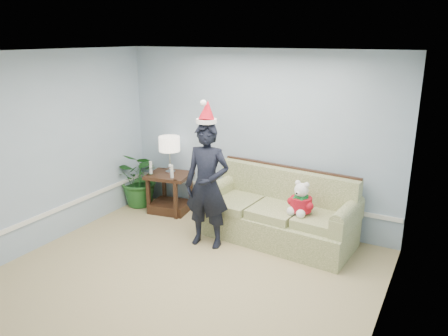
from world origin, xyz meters
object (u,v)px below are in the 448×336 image
at_px(table_lamp, 169,145).
at_px(man, 207,186).
at_px(sofa, 279,216).
at_px(houseplant, 141,178).
at_px(teddy_bear, 301,202).
at_px(side_table, 170,197).

height_order(table_lamp, man, man).
xyz_separation_m(sofa, houseplant, (-2.60, 0.08, 0.13)).
relative_size(table_lamp, houseplant, 0.63).
height_order(table_lamp, teddy_bear, table_lamp).
bearing_deg(man, side_table, 140.19).
xyz_separation_m(table_lamp, houseplant, (-0.58, -0.07, -0.65)).
xyz_separation_m(sofa, teddy_bear, (0.38, -0.18, 0.34)).
distance_m(houseplant, teddy_bear, 3.00).
xyz_separation_m(sofa, table_lamp, (-2.02, 0.15, 0.78)).
xyz_separation_m(sofa, side_table, (-2.01, 0.09, -0.10)).
distance_m(sofa, side_table, 2.01).
bearing_deg(man, houseplant, 149.76).
height_order(table_lamp, houseplant, table_lamp).
distance_m(sofa, man, 1.17).
bearing_deg(houseplant, man, -22.60).
relative_size(sofa, table_lamp, 3.61).
height_order(sofa, man, man).
xyz_separation_m(side_table, teddy_bear, (2.39, -0.27, 0.44)).
bearing_deg(table_lamp, teddy_bear, -7.92).
xyz_separation_m(table_lamp, man, (1.21, -0.81, -0.25)).
xyz_separation_m(table_lamp, teddy_bear, (2.40, -0.33, -0.44)).
bearing_deg(side_table, sofa, -2.58).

